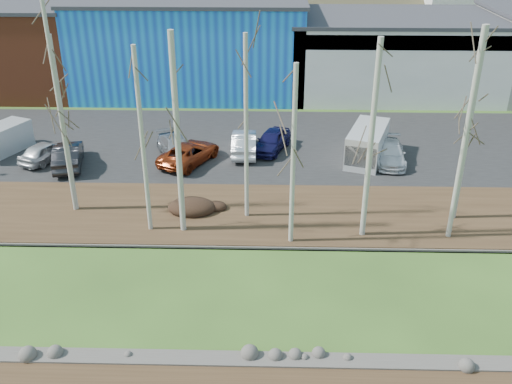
{
  "coord_description": "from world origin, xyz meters",
  "views": [
    {
      "loc": [
        1.2,
        -13.24,
        15.29
      ],
      "look_at": [
        0.52,
        12.3,
        2.5
      ],
      "focal_mm": 40.0,
      "sensor_mm": 36.0,
      "label": 1
    }
  ],
  "objects_px": {
    "car_3": "(176,147)",
    "car_4": "(272,141)",
    "car_1": "(68,155)",
    "van_white": "(367,145)",
    "car_5": "(244,143)",
    "car_2": "(189,153)",
    "car_6": "(390,153)",
    "car_0": "(45,151)"
  },
  "relations": [
    {
      "from": "van_white",
      "to": "car_1",
      "type": "bearing_deg",
      "value": -157.05
    },
    {
      "from": "car_2",
      "to": "van_white",
      "type": "relative_size",
      "value": 0.92
    },
    {
      "from": "car_4",
      "to": "car_1",
      "type": "bearing_deg",
      "value": -147.07
    },
    {
      "from": "car_2",
      "to": "car_3",
      "type": "distance_m",
      "value": 1.42
    },
    {
      "from": "car_4",
      "to": "van_white",
      "type": "relative_size",
      "value": 0.78
    },
    {
      "from": "van_white",
      "to": "car_2",
      "type": "bearing_deg",
      "value": -157.9
    },
    {
      "from": "car_5",
      "to": "car_6",
      "type": "relative_size",
      "value": 1.04
    },
    {
      "from": "car_4",
      "to": "car_5",
      "type": "distance_m",
      "value": 1.95
    },
    {
      "from": "car_0",
      "to": "car_4",
      "type": "xyz_separation_m",
      "value": [
        15.01,
        2.19,
        0.05
      ]
    },
    {
      "from": "car_3",
      "to": "car_6",
      "type": "relative_size",
      "value": 1.03
    },
    {
      "from": "car_1",
      "to": "van_white",
      "type": "xyz_separation_m",
      "value": [
        19.49,
        1.51,
        0.33
      ]
    },
    {
      "from": "car_2",
      "to": "car_5",
      "type": "height_order",
      "value": "car_5"
    },
    {
      "from": "car_1",
      "to": "car_6",
      "type": "distance_m",
      "value": 21.07
    },
    {
      "from": "car_1",
      "to": "van_white",
      "type": "height_order",
      "value": "van_white"
    },
    {
      "from": "car_2",
      "to": "car_4",
      "type": "height_order",
      "value": "car_4"
    },
    {
      "from": "car_3",
      "to": "car_4",
      "type": "distance_m",
      "value": 6.55
    },
    {
      "from": "van_white",
      "to": "car_3",
      "type": "bearing_deg",
      "value": -162.68
    },
    {
      "from": "car_1",
      "to": "car_6",
      "type": "bearing_deg",
      "value": 169.7
    },
    {
      "from": "car_6",
      "to": "car_3",
      "type": "bearing_deg",
      "value": -176.14
    },
    {
      "from": "car_2",
      "to": "car_4",
      "type": "bearing_deg",
      "value": -131.32
    },
    {
      "from": "car_2",
      "to": "car_3",
      "type": "relative_size",
      "value": 1.08
    },
    {
      "from": "car_0",
      "to": "van_white",
      "type": "distance_m",
      "value": 21.31
    },
    {
      "from": "car_1",
      "to": "car_5",
      "type": "bearing_deg",
      "value": 178.93
    },
    {
      "from": "car_3",
      "to": "car_6",
      "type": "height_order",
      "value": "car_3"
    },
    {
      "from": "car_3",
      "to": "car_5",
      "type": "height_order",
      "value": "car_5"
    },
    {
      "from": "car_0",
      "to": "car_2",
      "type": "distance_m",
      "value": 9.59
    },
    {
      "from": "car_4",
      "to": "car_5",
      "type": "height_order",
      "value": "car_5"
    },
    {
      "from": "car_2",
      "to": "car_6",
      "type": "distance_m",
      "value": 13.26
    },
    {
      "from": "car_2",
      "to": "car_4",
      "type": "distance_m",
      "value": 5.87
    },
    {
      "from": "car_1",
      "to": "van_white",
      "type": "relative_size",
      "value": 0.86
    },
    {
      "from": "car_4",
      "to": "van_white",
      "type": "bearing_deg",
      "value": 6.49
    },
    {
      "from": "car_1",
      "to": "car_3",
      "type": "relative_size",
      "value": 1.01
    },
    {
      "from": "car_1",
      "to": "car_2",
      "type": "relative_size",
      "value": 0.94
    },
    {
      "from": "car_4",
      "to": "van_white",
      "type": "distance_m",
      "value": 6.48
    },
    {
      "from": "car_2",
      "to": "car_5",
      "type": "bearing_deg",
      "value": -127.85
    },
    {
      "from": "van_white",
      "to": "car_4",
      "type": "bearing_deg",
      "value": -175.02
    },
    {
      "from": "car_4",
      "to": "car_6",
      "type": "distance_m",
      "value": 8.04
    },
    {
      "from": "car_1",
      "to": "van_white",
      "type": "distance_m",
      "value": 19.55
    },
    {
      "from": "car_2",
      "to": "car_6",
      "type": "xyz_separation_m",
      "value": [
        13.25,
        0.41,
        -0.04
      ]
    },
    {
      "from": "car_4",
      "to": "car_6",
      "type": "bearing_deg",
      "value": 6.84
    },
    {
      "from": "car_2",
      "to": "car_1",
      "type": "bearing_deg",
      "value": 31.88
    },
    {
      "from": "car_2",
      "to": "car_5",
      "type": "distance_m",
      "value": 3.94
    }
  ]
}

